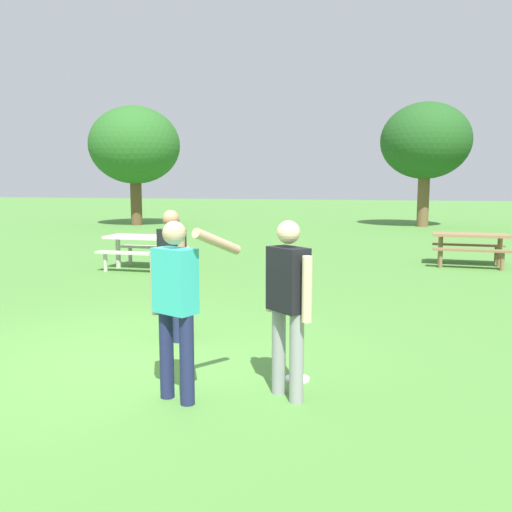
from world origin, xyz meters
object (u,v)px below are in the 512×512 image
person_thrower (172,266)px  picnic_table_near (144,245)px  person_catcher (288,298)px  tree_tall_left (135,146)px  tree_broad_center (426,141)px  frisbee (297,379)px  picnic_table_far (470,242)px  person_bystander (177,297)px

person_thrower → picnic_table_near: person_thrower is taller
person_thrower → picnic_table_near: size_ratio=0.96×
person_catcher → tree_tall_left: tree_tall_left is taller
person_thrower → tree_broad_center: (3.79, 19.65, 2.88)m
person_thrower → tree_broad_center: bearing=79.1°
frisbee → picnic_table_far: (2.61, 8.60, 0.55)m
picnic_table_near → tree_tall_left: (-6.33, 12.06, 3.13)m
frisbee → picnic_table_near: size_ratio=0.14×
picnic_table_near → picnic_table_far: same height
person_catcher → tree_tall_left: 21.87m
frisbee → picnic_table_near: (-4.71, 6.15, 0.55)m
person_thrower → tree_tall_left: 19.73m
tree_broad_center → picnic_table_far: bearing=-87.1°
person_thrower → tree_broad_center: tree_broad_center is taller
frisbee → tree_broad_center: size_ratio=0.04×
frisbee → picnic_table_near: 7.77m
person_catcher → picnic_table_far: size_ratio=0.93×
frisbee → tree_broad_center: tree_broad_center is taller
person_bystander → person_catcher: bearing=18.4°
person_thrower → person_catcher: 2.30m
frisbee → picnic_table_near: bearing=127.5°
picnic_table_far → tree_tall_left: bearing=144.9°
frisbee → tree_broad_center: 21.11m
person_bystander → tree_tall_left: size_ratio=0.30×
person_bystander → picnic_table_far: 10.05m
person_thrower → picnic_table_near: bearing=119.7°
person_catcher → picnic_table_far: 9.45m
picnic_table_far → tree_tall_left: (-13.66, 9.61, 3.13)m
person_thrower → person_catcher: bearing=-39.8°
person_catcher → person_bystander: 1.00m
tree_tall_left → person_thrower: bearing=-61.7°
person_thrower → frisbee: 2.25m
person_catcher → frisbee: person_catcher is taller
person_catcher → picnic_table_near: bearing=125.4°
person_bystander → picnic_table_far: size_ratio=0.93×
person_thrower → person_bystander: bearing=-65.4°
picnic_table_near → picnic_table_far: 7.73m
frisbee → tree_tall_left: (-11.04, 18.21, 3.68)m
person_thrower → person_bystander: (0.82, -1.79, 0.02)m
picnic_table_near → tree_broad_center: tree_broad_center is taller
person_bystander → picnic_table_far: bearing=69.2°
person_thrower → picnic_table_far: bearing=60.0°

